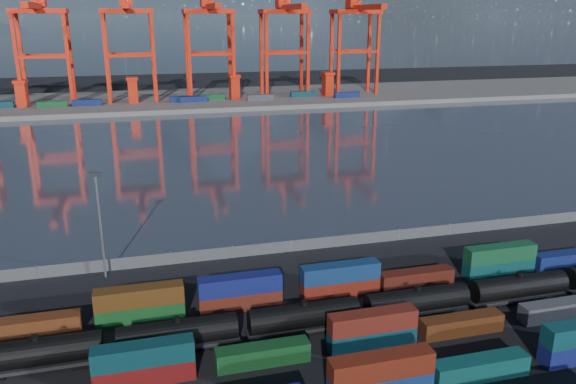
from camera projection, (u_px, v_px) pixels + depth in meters
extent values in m
plane|color=black|center=(350.00, 339.00, 69.38)|extent=(700.00, 700.00, 0.00)
plane|color=#2E3743|center=(223.00, 151.00, 166.20)|extent=(700.00, 700.00, 0.00)
cube|color=#514F4C|center=(189.00, 100.00, 262.73)|extent=(700.00, 70.00, 2.00)
cube|color=maroon|center=(381.00, 365.00, 57.96)|extent=(11.21, 2.28, 2.43)
cube|color=#0D4846|center=(480.00, 368.00, 61.60)|extent=(11.21, 2.28, 2.43)
cube|color=#630F0E|center=(145.00, 373.00, 60.87)|extent=(10.83, 2.20, 2.35)
cube|color=#0B363A|center=(143.00, 354.00, 60.17)|extent=(10.83, 2.20, 2.35)
cube|color=#12441C|center=(263.00, 355.00, 64.10)|extent=(10.83, 2.20, 2.35)
cube|color=#0B313D|center=(372.00, 338.00, 67.41)|extent=(10.83, 2.20, 2.35)
cube|color=maroon|center=(373.00, 321.00, 66.71)|extent=(10.83, 2.20, 2.35)
cube|color=#4E250F|center=(461.00, 324.00, 70.38)|extent=(10.83, 2.20, 2.35)
cube|color=#45474B|center=(558.00, 310.00, 73.91)|extent=(10.83, 2.20, 2.35)
cube|color=#612C13|center=(33.00, 327.00, 69.82)|extent=(11.32, 2.30, 2.45)
cube|color=#13471C|center=(141.00, 313.00, 73.02)|extent=(11.32, 2.30, 2.45)
cube|color=#532F10|center=(139.00, 296.00, 72.29)|extent=(11.32, 2.30, 2.45)
cube|color=#561B11|center=(240.00, 300.00, 76.26)|extent=(11.32, 2.30, 2.45)
cube|color=navy|center=(240.00, 284.00, 75.53)|extent=(11.32, 2.30, 2.45)
cube|color=maroon|center=(340.00, 288.00, 79.80)|extent=(11.32, 2.30, 2.45)
cube|color=navy|center=(340.00, 272.00, 79.06)|extent=(11.32, 2.30, 2.45)
cube|color=#4D180F|center=(416.00, 278.00, 82.73)|extent=(11.32, 2.30, 2.45)
cube|color=#0C4243|center=(498.00, 268.00, 86.16)|extent=(11.32, 2.30, 2.45)
cube|color=#144E2B|center=(500.00, 253.00, 85.43)|extent=(11.32, 2.30, 2.45)
cube|color=navy|center=(566.00, 259.00, 89.19)|extent=(11.32, 2.30, 2.45)
cylinder|color=black|center=(37.00, 352.00, 62.32)|extent=(13.98, 3.12, 3.12)
cylinder|color=black|center=(35.00, 338.00, 61.80)|extent=(0.86, 0.86, 0.54)
cube|color=black|center=(39.00, 365.00, 62.83)|extent=(14.51, 2.15, 0.43)
cube|color=black|center=(85.00, 362.00, 64.15)|extent=(2.69, 1.94, 0.65)
cylinder|color=black|center=(178.00, 333.00, 66.13)|extent=(13.98, 3.12, 3.12)
cylinder|color=black|center=(177.00, 320.00, 65.62)|extent=(0.86, 0.86, 0.54)
cube|color=black|center=(179.00, 345.00, 66.65)|extent=(14.51, 2.15, 0.43)
cube|color=black|center=(137.00, 355.00, 65.58)|extent=(2.69, 1.94, 0.65)
cube|color=black|center=(219.00, 343.00, 67.96)|extent=(2.69, 1.94, 0.65)
cylinder|color=black|center=(304.00, 315.00, 69.95)|extent=(13.98, 3.12, 3.12)
cylinder|color=black|center=(304.00, 303.00, 69.43)|extent=(0.86, 0.86, 0.54)
cube|color=black|center=(304.00, 328.00, 70.46)|extent=(14.51, 2.15, 0.43)
cube|color=black|center=(266.00, 336.00, 69.40)|extent=(2.69, 1.94, 0.65)
cube|color=black|center=(340.00, 325.00, 71.78)|extent=(2.69, 1.94, 0.65)
cylinder|color=black|center=(417.00, 300.00, 73.76)|extent=(13.98, 3.12, 3.12)
cylinder|color=black|center=(418.00, 288.00, 73.25)|extent=(0.86, 0.86, 0.54)
cube|color=black|center=(416.00, 312.00, 74.28)|extent=(14.51, 2.15, 0.43)
cube|color=black|center=(382.00, 319.00, 73.21)|extent=(2.69, 1.94, 0.65)
cube|color=black|center=(448.00, 310.00, 75.59)|extent=(2.69, 1.94, 0.65)
cylinder|color=black|center=(518.00, 286.00, 77.58)|extent=(13.98, 3.12, 3.12)
cylinder|color=black|center=(520.00, 275.00, 77.06)|extent=(0.86, 0.86, 0.54)
cube|color=black|center=(517.00, 297.00, 78.09)|extent=(14.51, 2.15, 0.43)
cube|color=black|center=(486.00, 304.00, 77.03)|extent=(2.69, 1.94, 0.65)
cube|color=black|center=(546.00, 296.00, 79.41)|extent=(2.69, 1.94, 0.65)
cube|color=#595B5E|center=(291.00, 246.00, 94.90)|extent=(160.00, 0.06, 2.00)
cylinder|color=slate|center=(37.00, 272.00, 85.02)|extent=(0.12, 0.12, 2.20)
cylinder|color=slate|center=(106.00, 265.00, 87.49)|extent=(0.12, 0.12, 2.20)
cylinder|color=slate|center=(171.00, 258.00, 89.95)|extent=(0.12, 0.12, 2.20)
cylinder|color=slate|center=(233.00, 252.00, 92.41)|extent=(0.12, 0.12, 2.20)
cylinder|color=slate|center=(291.00, 246.00, 94.87)|extent=(0.12, 0.12, 2.20)
cylinder|color=slate|center=(347.00, 240.00, 97.33)|extent=(0.12, 0.12, 2.20)
cylinder|color=slate|center=(399.00, 234.00, 99.79)|extent=(0.12, 0.12, 2.20)
cylinder|color=slate|center=(450.00, 229.00, 102.25)|extent=(0.12, 0.12, 2.20)
cylinder|color=slate|center=(497.00, 224.00, 104.71)|extent=(0.12, 0.12, 2.20)
cylinder|color=slate|center=(543.00, 219.00, 107.18)|extent=(0.12, 0.12, 2.20)
cylinder|color=slate|center=(101.00, 228.00, 83.58)|extent=(0.36, 0.36, 16.00)
cube|color=black|center=(95.00, 174.00, 81.11)|extent=(1.60, 0.40, 0.60)
cube|color=red|center=(17.00, 62.00, 230.21)|extent=(1.44, 1.44, 40.46)
cube|color=red|center=(22.00, 61.00, 240.16)|extent=(1.44, 1.44, 40.46)
cube|color=red|center=(68.00, 61.00, 235.08)|extent=(1.44, 1.44, 40.46)
cube|color=red|center=(71.00, 60.00, 245.03)|extent=(1.44, 1.44, 40.46)
cube|color=red|center=(43.00, 57.00, 232.04)|extent=(19.78, 1.26, 1.26)
cube|color=red|center=(46.00, 55.00, 241.99)|extent=(19.78, 1.26, 1.26)
cube|color=red|center=(39.00, 11.00, 231.58)|extent=(22.48, 12.59, 1.98)
cube|color=red|center=(34.00, 6.00, 221.10)|extent=(2.70, 43.15, 2.25)
cube|color=red|center=(39.00, 1.00, 233.69)|extent=(5.39, 7.19, 4.50)
cube|color=red|center=(106.00, 61.00, 238.83)|extent=(1.44, 1.44, 40.46)
cube|color=red|center=(107.00, 59.00, 248.77)|extent=(1.44, 1.44, 40.46)
cube|color=red|center=(154.00, 60.00, 243.69)|extent=(1.44, 1.44, 40.46)
cube|color=red|center=(153.00, 58.00, 253.64)|extent=(1.44, 1.44, 40.46)
cube|color=red|center=(130.00, 56.00, 240.66)|extent=(19.78, 1.26, 1.26)
cube|color=red|center=(130.00, 54.00, 250.60)|extent=(19.78, 1.26, 1.26)
cube|color=red|center=(126.00, 11.00, 240.20)|extent=(22.48, 12.59, 1.98)
cube|color=red|center=(126.00, 6.00, 229.71)|extent=(2.70, 43.15, 2.25)
cube|color=red|center=(126.00, 1.00, 242.31)|extent=(5.39, 7.19, 4.50)
cube|color=red|center=(189.00, 59.00, 247.44)|extent=(1.44, 1.44, 40.46)
cube|color=red|center=(187.00, 58.00, 257.39)|extent=(1.44, 1.44, 40.46)
cube|color=red|center=(234.00, 58.00, 252.31)|extent=(1.44, 1.44, 40.46)
cube|color=red|center=(230.00, 57.00, 262.26)|extent=(1.44, 1.44, 40.46)
cube|color=red|center=(211.00, 54.00, 249.27)|extent=(19.78, 1.26, 1.26)
cube|color=red|center=(208.00, 53.00, 259.22)|extent=(19.78, 1.26, 1.26)
cube|color=red|center=(208.00, 11.00, 248.81)|extent=(22.48, 12.59, 1.98)
cube|color=red|center=(211.00, 7.00, 238.33)|extent=(2.70, 43.15, 2.25)
cube|color=red|center=(207.00, 2.00, 250.92)|extent=(5.39, 7.19, 4.50)
cube|color=red|center=(267.00, 58.00, 256.06)|extent=(1.44, 1.44, 40.46)
cube|color=red|center=(261.00, 56.00, 266.00)|extent=(1.44, 1.44, 40.46)
cube|color=red|center=(308.00, 57.00, 260.92)|extent=(1.44, 1.44, 40.46)
cube|color=red|center=(301.00, 56.00, 270.87)|extent=(1.44, 1.44, 40.46)
cube|color=red|center=(287.00, 53.00, 257.89)|extent=(19.78, 1.26, 1.26)
cube|color=red|center=(282.00, 52.00, 267.83)|extent=(19.78, 1.26, 1.26)
cube|color=red|center=(284.00, 11.00, 257.43)|extent=(22.48, 12.59, 1.98)
cube|color=red|center=(291.00, 7.00, 246.94)|extent=(2.70, 43.15, 2.25)
cube|color=red|center=(282.00, 2.00, 259.54)|extent=(5.39, 7.19, 4.50)
cube|color=red|center=(339.00, 56.00, 264.67)|extent=(1.44, 1.44, 40.46)
cube|color=red|center=(331.00, 55.00, 274.62)|extent=(1.44, 1.44, 40.46)
cube|color=red|center=(378.00, 56.00, 269.54)|extent=(1.44, 1.44, 40.46)
cube|color=red|center=(369.00, 54.00, 279.49)|extent=(1.44, 1.44, 40.46)
cube|color=red|center=(359.00, 52.00, 266.50)|extent=(19.78, 1.26, 1.26)
cube|color=red|center=(350.00, 51.00, 276.45)|extent=(19.78, 1.26, 1.26)
cube|color=red|center=(356.00, 12.00, 266.04)|extent=(22.48, 12.59, 1.98)
cube|color=red|center=(365.00, 7.00, 255.56)|extent=(2.70, 43.15, 2.25)
cube|color=red|center=(353.00, 3.00, 268.15)|extent=(5.39, 7.19, 4.50)
cube|color=navy|center=(194.00, 99.00, 248.08)|extent=(12.00, 2.44, 2.60)
cube|color=navy|center=(347.00, 95.00, 262.02)|extent=(12.00, 2.44, 2.60)
cube|color=navy|center=(183.00, 99.00, 248.32)|extent=(12.00, 2.44, 2.60)
cube|color=#3F4244|center=(260.00, 97.00, 253.57)|extent=(12.00, 2.44, 2.60)
cube|color=#144C23|center=(52.00, 104.00, 233.26)|extent=(12.00, 2.44, 2.60)
cube|color=navy|center=(87.00, 103.00, 237.83)|extent=(12.00, 2.44, 2.60)
cube|color=#144C23|center=(212.00, 97.00, 254.65)|extent=(12.00, 2.44, 2.60)
cube|color=#0C3842|center=(303.00, 94.00, 264.64)|extent=(12.00, 2.44, 2.60)
cube|color=red|center=(22.00, 95.00, 234.49)|extent=(4.00, 6.00, 10.00)
cube|color=red|center=(20.00, 81.00, 232.85)|extent=(5.00, 7.00, 1.20)
cube|color=red|center=(133.00, 91.00, 245.57)|extent=(4.00, 6.00, 10.00)
cube|color=red|center=(132.00, 78.00, 243.93)|extent=(5.00, 7.00, 1.20)
cube|color=red|center=(235.00, 88.00, 256.65)|extent=(4.00, 6.00, 10.00)
cube|color=red|center=(234.00, 76.00, 255.00)|extent=(5.00, 7.00, 1.20)
cube|color=red|center=(328.00, 85.00, 267.72)|extent=(4.00, 6.00, 10.00)
cube|color=red|center=(328.00, 73.00, 266.08)|extent=(5.00, 7.00, 1.20)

